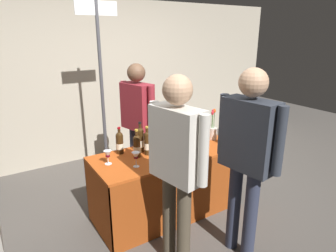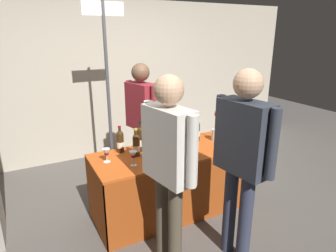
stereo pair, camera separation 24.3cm
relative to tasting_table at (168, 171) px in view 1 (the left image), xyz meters
The scene contains 21 objects.
ground_plane 0.52m from the tasting_table, ahead, with size 12.00×12.00×0.00m, color #514C47.
back_partition 2.20m from the tasting_table, 90.00° to the left, with size 7.19×0.12×2.51m, color #B2A893.
tasting_table is the anchor object (origin of this frame).
featured_wine_bottle 0.50m from the tasting_table, 169.45° to the left, with size 0.08×0.08×0.31m.
display_bottle_0 0.63m from the tasting_table, 151.78° to the left, with size 0.08×0.08×0.30m.
display_bottle_1 0.82m from the tasting_table, 17.44° to the right, with size 0.07×0.07×0.35m.
display_bottle_2 0.48m from the tasting_table, 48.81° to the right, with size 0.08×0.08×0.35m.
display_bottle_3 0.62m from the tasting_table, 18.83° to the left, with size 0.07×0.07×0.29m.
display_bottle_4 0.39m from the tasting_table, behind, with size 0.08×0.08×0.34m.
display_bottle_5 0.43m from the tasting_table, 164.63° to the left, with size 0.07×0.07×0.32m.
display_bottle_6 0.45m from the tasting_table, 90.75° to the left, with size 0.08×0.08×0.34m.
display_bottle_7 0.48m from the tasting_table, 146.47° to the left, with size 0.08×0.08×0.34m.
wine_glass_near_vendor 0.59m from the tasting_table, 162.44° to the right, with size 0.08×0.08×0.15m.
wine_glass_mid 0.75m from the tasting_table, behind, with size 0.08×0.08×0.14m.
wine_glass_near_taster 0.44m from the tasting_table, 27.76° to the left, with size 0.06×0.06×0.14m.
flower_vase 0.76m from the tasting_table, ahead, with size 0.11×0.11×0.39m.
brochure_stand 0.45m from the tasting_table, 132.29° to the right, with size 0.16×0.01×0.17m, color silver.
vendor_presenter 0.86m from the tasting_table, 90.67° to the left, with size 0.31×0.58×1.65m.
taster_foreground_right 0.97m from the tasting_table, 117.32° to the right, with size 0.29×0.62×1.71m.
taster_foreground_left 1.10m from the tasting_table, 76.65° to the right, with size 0.27×0.64×1.74m.
booth_signpost 1.48m from the tasting_table, 105.96° to the left, with size 0.52×0.04×2.40m.
Camera 1 is at (-1.60, -2.52, 2.00)m, focal length 31.28 mm.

